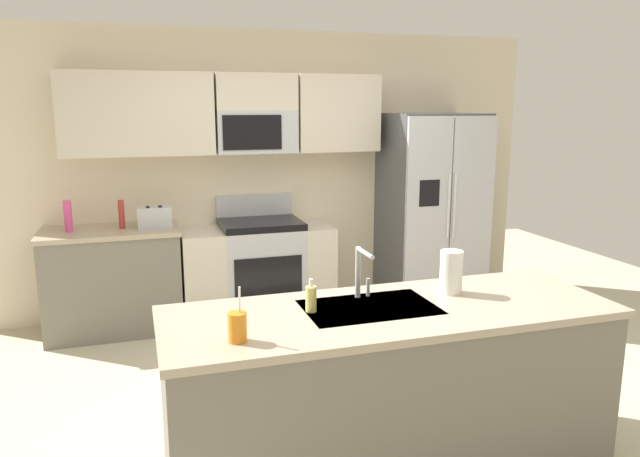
{
  "coord_description": "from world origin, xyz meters",
  "views": [
    {
      "loc": [
        -1.28,
        -3.41,
        1.92
      ],
      "look_at": [
        -0.02,
        0.6,
        1.05
      ],
      "focal_mm": 33.42,
      "sensor_mm": 36.0,
      "label": 1
    }
  ],
  "objects": [
    {
      "name": "ground_plane",
      "position": [
        0.0,
        0.0,
        0.0
      ],
      "size": [
        9.0,
        9.0,
        0.0
      ],
      "primitive_type": "plane",
      "color": "beige",
      "rests_on": "ground"
    },
    {
      "name": "kitchen_wall_unit",
      "position": [
        -0.14,
        2.08,
        1.47
      ],
      "size": [
        5.2,
        0.43,
        2.6
      ],
      "color": "beige",
      "rests_on": "ground"
    },
    {
      "name": "back_counter",
      "position": [
        -1.5,
        1.8,
        0.45
      ],
      "size": [
        1.13,
        0.63,
        0.9
      ],
      "color": "slate",
      "rests_on": "ground"
    },
    {
      "name": "range_oven",
      "position": [
        -0.24,
        1.8,
        0.44
      ],
      "size": [
        1.36,
        0.61,
        1.1
      ],
      "color": "#B7BABF",
      "rests_on": "ground"
    },
    {
      "name": "refrigerator",
      "position": [
        1.48,
        1.73,
        0.93
      ],
      "size": [
        0.9,
        0.76,
        1.85
      ],
      "color": "#4C4F54",
      "rests_on": "ground"
    },
    {
      "name": "island_counter",
      "position": [
        -0.06,
        -0.75,
        0.45
      ],
      "size": [
        2.34,
        0.82,
        0.9
      ],
      "color": "slate",
      "rests_on": "ground"
    },
    {
      "name": "toaster",
      "position": [
        -1.13,
        1.75,
        0.99
      ],
      "size": [
        0.28,
        0.16,
        0.18
      ],
      "color": "#B7BABF",
      "rests_on": "back_counter"
    },
    {
      "name": "pepper_mill",
      "position": [
        -1.4,
        1.8,
        1.02
      ],
      "size": [
        0.05,
        0.05,
        0.24
      ],
      "primitive_type": "cylinder",
      "color": "#B2332D",
      "rests_on": "back_counter"
    },
    {
      "name": "bottle_pink",
      "position": [
        -1.81,
        1.8,
        1.03
      ],
      "size": [
        0.07,
        0.07,
        0.26
      ],
      "primitive_type": "cylinder",
      "color": "#EA4C93",
      "rests_on": "back_counter"
    },
    {
      "name": "sink_faucet",
      "position": [
        -0.15,
        -0.55,
        1.07
      ],
      "size": [
        0.09,
        0.21,
        0.28
      ],
      "color": "#B7BABF",
      "rests_on": "island_counter"
    },
    {
      "name": "drink_cup_orange",
      "position": [
        -0.88,
        -0.95,
        0.97
      ],
      "size": [
        0.08,
        0.08,
        0.25
      ],
      "color": "orange",
      "rests_on": "island_counter"
    },
    {
      "name": "soap_dispenser",
      "position": [
        -0.46,
        -0.67,
        0.97
      ],
      "size": [
        0.06,
        0.06,
        0.17
      ],
      "color": "#D8CC66",
      "rests_on": "island_counter"
    },
    {
      "name": "paper_towel_roll",
      "position": [
        0.36,
        -0.61,
        1.02
      ],
      "size": [
        0.12,
        0.12,
        0.24
      ],
      "primitive_type": "cylinder",
      "color": "white",
      "rests_on": "island_counter"
    }
  ]
}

